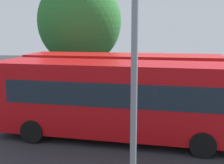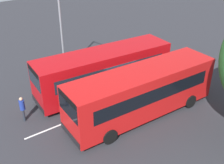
# 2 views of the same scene
# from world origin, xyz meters

# --- Properties ---
(ground_plane) EXTENTS (70.27, 70.27, 0.00)m
(ground_plane) POSITION_xyz_m (0.00, 0.00, 0.00)
(ground_plane) COLOR #2B2B30
(bus_far_left) EXTENTS (10.14, 3.47, 3.08)m
(bus_far_left) POSITION_xyz_m (0.47, -1.81, 1.69)
(bus_far_left) COLOR #B70C11
(bus_far_left) RESTS_ON ground
(bus_center_left) EXTENTS (10.10, 3.17, 3.08)m
(bus_center_left) POSITION_xyz_m (0.36, 1.97, 1.69)
(bus_center_left) COLOR red
(bus_center_left) RESTS_ON ground
(street_lamp) EXTENTS (0.58, 2.19, 6.62)m
(street_lamp) POSITION_xyz_m (1.17, -6.09, 3.84)
(street_lamp) COLOR gray
(street_lamp) RESTS_ON ground
(depot_tree) EXTENTS (5.87, 5.28, 7.99)m
(depot_tree) POSITION_xyz_m (-3.18, 7.58, 4.90)
(depot_tree) COLOR #4C3823
(depot_tree) RESTS_ON ground
(lane_stripe_outer_left) EXTENTS (14.45, 0.66, 0.01)m
(lane_stripe_outer_left) POSITION_xyz_m (0.00, 0.00, 0.00)
(lane_stripe_outer_left) COLOR silver
(lane_stripe_outer_left) RESTS_ON ground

